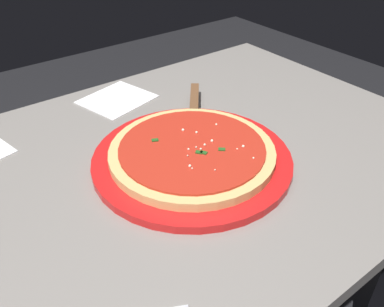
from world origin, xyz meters
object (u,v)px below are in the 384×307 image
at_px(serving_plate, 192,159).
at_px(napkin_folded_right, 117,99).
at_px(pizza, 192,151).
at_px(pizza_server, 194,108).

distance_m(serving_plate, napkin_folded_right, 0.30).
xyz_separation_m(pizza, napkin_folded_right, (-0.01, -0.30, -0.02)).
distance_m(serving_plate, pizza_server, 0.17).
bearing_deg(pizza_server, serving_plate, 51.33).
bearing_deg(pizza_server, pizza, 51.34).
relative_size(serving_plate, pizza, 1.21).
relative_size(pizza_server, napkin_folded_right, 1.37).
bearing_deg(pizza, napkin_folded_right, -92.33).
bearing_deg(serving_plate, pizza, 144.70).
xyz_separation_m(serving_plate, napkin_folded_right, (-0.01, -0.30, -0.01)).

